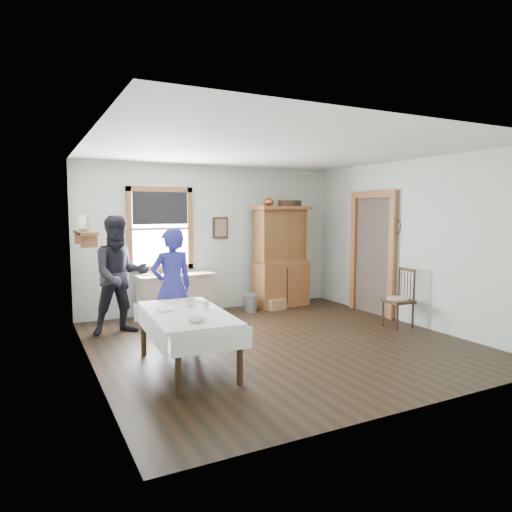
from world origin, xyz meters
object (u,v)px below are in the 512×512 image
object	(u,v)px
dining_table	(187,340)
woman_blue	(172,292)
china_hutch	(281,257)
pail	(250,303)
work_counter	(176,295)
spindle_chair	(398,298)
wicker_basket	(276,304)
figure_dark	(120,279)

from	to	relation	value
dining_table	woman_blue	world-z (taller)	woman_blue
china_hutch	pail	world-z (taller)	china_hutch
work_counter	pail	size ratio (longest dim) A/B	4.50
spindle_chair	woman_blue	xyz separation A→B (m)	(-3.51, 0.68, 0.28)
spindle_chair	wicker_basket	size ratio (longest dim) A/B	2.74
woman_blue	spindle_chair	bearing A→B (deg)	163.21
china_hutch	spindle_chair	bearing A→B (deg)	-74.45
dining_table	wicker_basket	distance (m)	3.46
figure_dark	spindle_chair	bearing A→B (deg)	-26.27
china_hutch	figure_dark	xyz separation A→B (m)	(-3.19, -0.65, -0.15)
dining_table	pail	bearing A→B (deg)	50.13
figure_dark	woman_blue	bearing A→B (deg)	-66.00
work_counter	figure_dark	bearing A→B (deg)	-150.07
pail	woman_blue	xyz separation A→B (m)	(-1.91, -1.44, 0.61)
woman_blue	pail	bearing A→B (deg)	-148.81
spindle_chair	pail	bearing A→B (deg)	129.63
spindle_chair	woman_blue	size ratio (longest dim) A/B	0.63
pail	figure_dark	xyz separation A→B (m)	(-2.43, -0.47, 0.68)
work_counter	spindle_chair	size ratio (longest dim) A/B	1.40
dining_table	figure_dark	distance (m)	2.06
china_hutch	figure_dark	size ratio (longest dim) A/B	1.17
spindle_chair	wicker_basket	distance (m)	2.35
work_counter	pail	xyz separation A→B (m)	(1.36, -0.21, -0.23)
work_counter	woman_blue	world-z (taller)	woman_blue
figure_dark	china_hutch	bearing A→B (deg)	7.42
dining_table	spindle_chair	world-z (taller)	spindle_chair
dining_table	figure_dark	world-z (taller)	figure_dark
china_hutch	dining_table	bearing A→B (deg)	-141.55
work_counter	woman_blue	xyz separation A→B (m)	(-0.55, -1.65, 0.38)
dining_table	wicker_basket	xyz separation A→B (m)	(2.53, 2.35, -0.24)
spindle_chair	wicker_basket	world-z (taller)	spindle_chair
dining_table	figure_dark	size ratio (longest dim) A/B	1.03
work_counter	pail	world-z (taller)	work_counter
wicker_basket	woman_blue	xyz separation A→B (m)	(-2.41, -1.36, 0.65)
dining_table	china_hutch	bearing A→B (deg)	42.98
work_counter	wicker_basket	size ratio (longest dim) A/B	3.84
spindle_chair	wicker_basket	bearing A→B (deg)	120.84
pail	wicker_basket	world-z (taller)	pail
spindle_chair	dining_table	bearing A→B (deg)	-172.54
china_hutch	wicker_basket	bearing A→B (deg)	-140.61
work_counter	woman_blue	bearing A→B (deg)	-111.14
figure_dark	work_counter	bearing A→B (deg)	28.46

